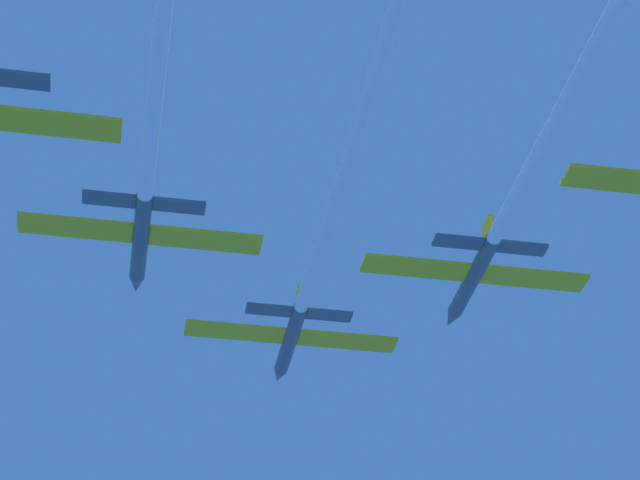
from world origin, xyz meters
The scene contains 3 objects.
jet_lead centered at (0.09, -11.21, 0.19)m, with size 16.03×44.02×2.66m.
jet_left_wing centered at (-11.81, -20.62, 0.37)m, with size 16.03×38.41×2.66m.
jet_right_wing centered at (11.39, -19.61, 0.48)m, with size 16.03×38.70×2.66m.
Camera 1 is at (-11.90, -81.14, -45.00)m, focal length 69.48 mm.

